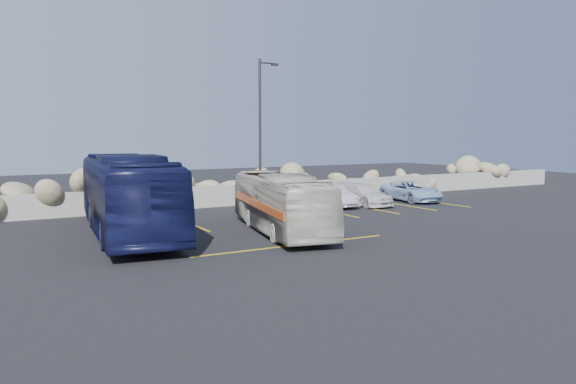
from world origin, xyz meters
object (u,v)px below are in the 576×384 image
lamppost (261,130)px  car_c (363,194)px  tour_coach (127,195)px  car_b (334,196)px  car_a (310,197)px  car_d (411,191)px  vintage_bus (280,203)px

lamppost → car_c: size_ratio=1.90×
tour_coach → lamppost: bearing=32.6°
lamppost → car_b: size_ratio=2.23×
car_a → car_b: size_ratio=1.17×
lamppost → car_a: size_ratio=1.91×
lamppost → car_d: bearing=-6.3°
lamppost → tour_coach: lamppost is taller
vintage_bus → car_a: 7.10m
car_a → car_d: car_a is taller
tour_coach → car_b: bearing=20.7°
lamppost → vintage_bus: size_ratio=0.92×
vintage_bus → car_b: 8.73m
tour_coach → car_c: (14.12, 2.73, -1.00)m
lamppost → car_c: lamppost is taller
tour_coach → car_c: 14.42m
car_b → car_d: car_d is taller
car_d → car_b: bearing=-176.1°
lamppost → car_c: bearing=-10.7°
vintage_bus → car_d: (12.28, 5.47, -0.61)m
vintage_bus → car_c: vintage_bus is taller
car_c → car_a: bearing=-175.9°
vintage_bus → car_b: (6.65, 5.62, -0.62)m
lamppost → car_b: bearing=-12.8°
vintage_bus → car_c: (8.53, 5.42, -0.60)m
tour_coach → car_b: 12.63m
lamppost → car_b: (4.11, -0.93, -3.70)m
car_c → lamppost: bearing=170.4°
tour_coach → vintage_bus: bearing=-18.5°
car_a → lamppost: bearing=145.2°
car_a → car_d: bearing=-2.1°
lamppost → tour_coach: size_ratio=0.69×
lamppost → vintage_bus: bearing=-111.2°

